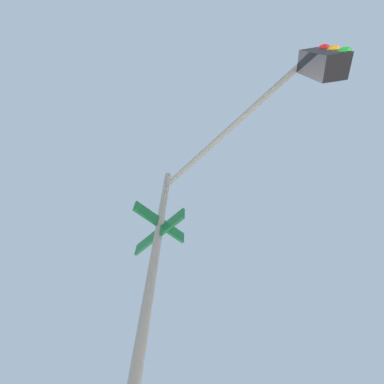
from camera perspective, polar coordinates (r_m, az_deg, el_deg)
traffic_signal_near at (r=2.93m, az=9.16°, el=3.49°), size 2.41×3.06×5.75m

